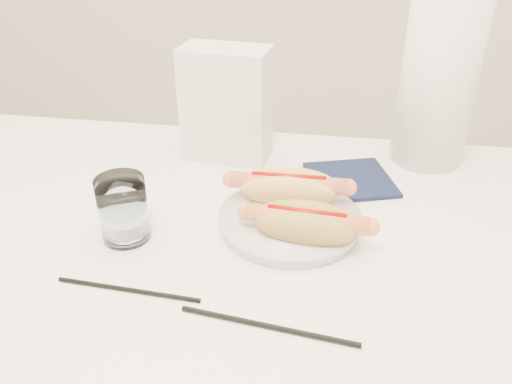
# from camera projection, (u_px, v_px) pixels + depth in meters

# --- Properties ---
(table) EXTENTS (1.20, 0.80, 0.75)m
(table) POSITION_uv_depth(u_px,v_px,m) (209.00, 269.00, 0.81)
(table) COLOR white
(table) RESTS_ON ground
(plate) EXTENTS (0.23, 0.23, 0.02)m
(plate) POSITION_uv_depth(u_px,v_px,m) (290.00, 222.00, 0.80)
(plate) COLOR silver
(plate) RESTS_ON table
(hotdog_left) EXTENTS (0.19, 0.08, 0.05)m
(hotdog_left) POSITION_uv_depth(u_px,v_px,m) (288.00, 187.00, 0.83)
(hotdog_left) COLOR #EBC25E
(hotdog_left) RESTS_ON plate
(hotdog_right) EXTENTS (0.18, 0.08, 0.05)m
(hotdog_right) POSITION_uv_depth(u_px,v_px,m) (306.00, 223.00, 0.75)
(hotdog_right) COLOR tan
(hotdog_right) RESTS_ON plate
(water_glass) EXTENTS (0.07, 0.07, 0.10)m
(water_glass) POSITION_uv_depth(u_px,v_px,m) (123.00, 209.00, 0.76)
(water_glass) COLOR white
(water_glass) RESTS_ON table
(chopstick_near) EXTENTS (0.20, 0.02, 0.01)m
(chopstick_near) POSITION_uv_depth(u_px,v_px,m) (128.00, 290.00, 0.68)
(chopstick_near) COLOR black
(chopstick_near) RESTS_ON table
(chopstick_far) EXTENTS (0.22, 0.03, 0.01)m
(chopstick_far) POSITION_uv_depth(u_px,v_px,m) (268.00, 326.00, 0.62)
(chopstick_far) COLOR black
(chopstick_far) RESTS_ON table
(napkin_box) EXTENTS (0.17, 0.10, 0.21)m
(napkin_box) POSITION_uv_depth(u_px,v_px,m) (226.00, 104.00, 0.97)
(napkin_box) COLOR silver
(napkin_box) RESTS_ON table
(navy_napkin) EXTENTS (0.18, 0.18, 0.01)m
(navy_napkin) POSITION_uv_depth(u_px,v_px,m) (350.00, 180.00, 0.93)
(navy_napkin) COLOR #101834
(navy_napkin) RESTS_ON table
(paper_towel_roll) EXTENTS (0.18, 0.18, 0.30)m
(paper_towel_roll) POSITION_uv_depth(u_px,v_px,m) (438.00, 83.00, 0.93)
(paper_towel_roll) COLOR white
(paper_towel_roll) RESTS_ON table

